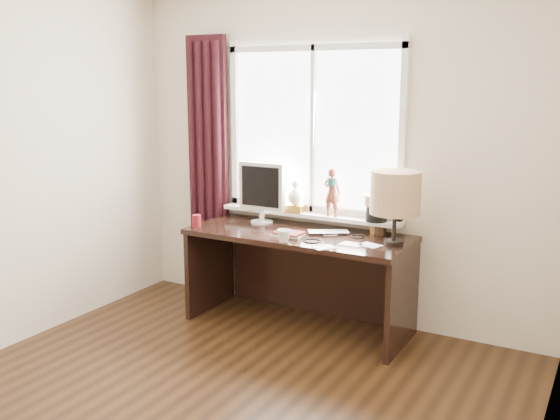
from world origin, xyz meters
The scene contains 15 objects.
wall_back centered at (0.00, 2.00, 1.30)m, with size 3.50×2.60×0.00m, color beige.
wall_right centered at (1.75, 0.00, 1.30)m, with size 4.00×2.60×0.00m, color beige.
laptop centered at (0.11, 1.70, 0.76)m, with size 0.30×0.19×0.02m, color silver.
mug centered at (-0.06, 1.33, 0.80)m, with size 0.10×0.09×0.10m, color white.
red_cup centered at (-0.90, 1.42, 0.80)m, with size 0.07×0.07×0.09m, color maroon.
window centered at (-0.13, 1.95, 1.30)m, with size 1.52×0.23×1.40m.
curtain centered at (-1.13, 1.91, 1.12)m, with size 0.38×0.09×2.25m.
desk centered at (-0.10, 1.73, 0.51)m, with size 1.70×0.70×0.75m.
monitor centered at (-0.51, 1.78, 1.03)m, with size 0.40×0.18×0.49m.
notebook_stack centered at (-0.12, 1.51, 0.77)m, with size 0.24×0.18×0.03m.
brush_holder centered at (0.46, 1.88, 0.81)m, with size 0.09×0.09×0.25m.
icon_frame centered at (0.43, 1.86, 0.81)m, with size 0.10×0.03×0.13m.
table_lamp centered at (0.64, 1.65, 1.11)m, with size 0.35×0.35×0.52m.
loose_papers centered at (0.38, 1.46, 0.75)m, with size 0.43×0.38×0.00m.
desk_cables centered at (0.17, 1.60, 0.75)m, with size 0.40×0.44×0.01m.
Camera 1 is at (2.01, -2.44, 1.88)m, focal length 40.00 mm.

